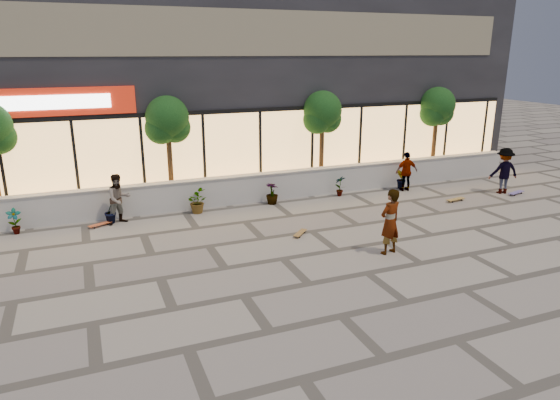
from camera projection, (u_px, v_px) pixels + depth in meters
name	position (u px, v px, depth m)	size (l,w,h in m)	color
ground	(368.00, 273.00, 12.57)	(80.00, 80.00, 0.00)	gray
planter_wall	(269.00, 186.00, 18.64)	(22.00, 0.42, 1.04)	beige
retail_building	(226.00, 77.00, 22.45)	(24.00, 9.17, 8.50)	black
shrub_a	(14.00, 221.00, 15.15)	(0.43, 0.29, 0.81)	black
shrub_b	(111.00, 211.00, 16.15)	(0.45, 0.36, 0.81)	black
shrub_c	(196.00, 201.00, 17.15)	(0.73, 0.63, 0.81)	black
shrub_d	(272.00, 193.00, 18.15)	(0.45, 0.45, 0.81)	black
shrub_e	(340.00, 186.00, 19.15)	(0.43, 0.29, 0.81)	black
shrub_f	(401.00, 179.00, 20.15)	(0.45, 0.36, 0.81)	black
tree_midwest	(168.00, 123.00, 17.31)	(1.60, 1.50, 3.92)	#4F351C
tree_mideast	(322.00, 115.00, 19.45)	(1.60, 1.50, 3.92)	#4F351C
tree_east	(437.00, 109.00, 21.42)	(1.60, 1.50, 3.92)	#4F351C
skater_center	(390.00, 222.00, 13.56)	(0.67, 0.44, 1.84)	beige
skater_left	(119.00, 199.00, 16.00)	(0.79, 0.62, 1.63)	tan
skater_right_near	(407.00, 171.00, 19.78)	(0.92, 0.38, 1.57)	silver
skater_right_far	(504.00, 171.00, 19.42)	(1.16, 0.67, 1.79)	maroon
skateboard_center	(300.00, 233.00, 15.15)	(0.64, 0.64, 0.09)	brown
skateboard_left	(100.00, 224.00, 15.89)	(0.76, 0.48, 0.09)	#BD4D23
skateboard_right_near	(456.00, 199.00, 18.55)	(0.84, 0.32, 0.10)	olive
skateboard_right_far	(516.00, 192.00, 19.42)	(0.87, 0.43, 0.10)	#63559D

